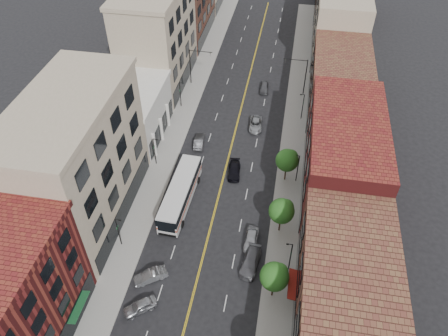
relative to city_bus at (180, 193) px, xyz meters
The scene contains 32 objects.
ground 17.64m from the city_bus, 73.00° to the right, with size 220.00×220.00×0.00m, color black.
sidewalk_left 18.97m from the city_bus, 104.96° to the left, with size 4.00×110.00×0.15m, color gray.
sidewalk_right 23.77m from the city_bus, 50.33° to the left, with size 4.00×110.00×0.15m, color gray.
bldg_l_redbrick 26.16m from the city_bus, 117.55° to the right, with size 10.00×16.00×14.00m, color maroon.
bldg_l_tanoffice 14.31m from the city_bus, 162.41° to the right, with size 10.00×22.00×18.00m, color tan.
bldg_l_white 18.65m from the city_bus, 129.83° to the left, with size 10.00×14.00×8.00m, color silver.
bldg_l_far_a 34.15m from the city_bus, 110.81° to the left, with size 10.00×20.00×18.00m, color tan.
bldg_l_far_b 52.88m from the city_bus, 103.05° to the left, with size 10.00×20.00×15.00m, color brown.
bldg_r_near 27.93m from the city_bus, 37.15° to the right, with size 10.00×26.00×10.00m, color brown.
bldg_r_mid 23.63m from the city_bus, 18.11° to the left, with size 10.00×22.00×12.00m, color maroon.
bldg_r_far_a 36.00m from the city_bus, 51.92° to the left, with size 10.00×20.00×10.00m, color brown.
bldg_r_far_b 54.21m from the city_bus, 65.80° to the left, with size 10.00×22.00×14.00m, color tan.
tree_r_1 19.40m from the city_bus, 41.17° to the right, with size 3.40×3.40×5.59m.
tree_r_2 14.92m from the city_bus, 10.51° to the right, with size 3.40×3.40×5.59m.
tree_r_3 16.39m from the city_bus, 26.72° to the left, with size 3.40×3.40×5.59m.
lamp_l_1 10.57m from the city_bus, 123.61° to the right, with size 0.81×0.55×5.05m.
lamp_l_2 9.34m from the city_bus, 128.84° to the left, with size 0.81×0.55×5.05m.
lamp_l_3 23.98m from the city_bus, 104.07° to the left, with size 0.81×0.55×5.05m.
lamp_r_1 18.34m from the city_bus, 28.60° to the right, with size 0.81×0.55×5.05m.
lamp_r_2 17.66m from the city_bus, 24.23° to the left, with size 0.81×0.55×5.05m.
lamp_r_3 28.27m from the city_bus, 55.32° to the left, with size 0.81×0.55×5.05m.
signal_mast_left 31.77m from the city_bus, 99.35° to the left, with size 4.49×0.18×7.20m.
signal_mast_right 34.93m from the city_bus, 63.77° to the left, with size 4.49×0.18×7.20m.
city_bus is the anchor object (origin of this frame).
car_angle_a 17.33m from the city_bus, 91.57° to the right, with size 1.61×4.00×1.36m, color #A0A2A8.
car_angle_b 13.19m from the city_bus, 92.07° to the right, with size 1.44×4.12×1.36m, color #A6AAAE.
car_parked_mid 14.51m from the city_bus, 38.48° to the right, with size 2.03×4.99×1.45m, color #55555A.
car_parked_far 12.26m from the city_bus, 26.42° to the right, with size 1.72×4.26×1.45m, color #9FA0A6.
car_lane_behind 13.22m from the city_bus, 90.91° to the left, with size 1.50×4.30×1.42m, color #424246.
car_lane_a 9.90m from the city_bus, 47.52° to the left, with size 1.82×4.49×1.30m, color black.
car_lane_b 21.20m from the city_bus, 66.48° to the left, with size 2.19×4.74×1.32m, color #989B9F.
car_lane_c 32.45m from the city_bus, 74.57° to the left, with size 1.61×4.00×1.36m, color #4A4B4F.
Camera 1 is at (8.54, -24.22, 46.94)m, focal length 35.00 mm.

